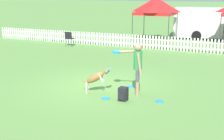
% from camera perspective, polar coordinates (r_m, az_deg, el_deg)
% --- Properties ---
extents(ground_plane, '(240.00, 240.00, 0.00)m').
position_cam_1_polar(ground_plane, '(11.47, -2.20, -2.86)').
color(ground_plane, '#5B8C42').
extents(handler_person, '(1.13, 0.45, 1.73)m').
position_cam_1_polar(handler_person, '(10.22, 4.46, 1.36)').
color(handler_person, tan).
rests_on(handler_person, ground_plane).
extents(leaping_dog, '(1.10, 0.51, 0.93)m').
position_cam_1_polar(leaping_dog, '(10.47, -2.91, -1.35)').
color(leaping_dog, olive).
rests_on(leaping_dog, ground_plane).
extents(frisbee_near_handler, '(0.27, 0.27, 0.02)m').
position_cam_1_polar(frisbee_near_handler, '(11.32, 3.54, -3.05)').
color(frisbee_near_handler, '#1E8CD8').
rests_on(frisbee_near_handler, ground_plane).
extents(frisbee_near_dog, '(0.27, 0.27, 0.02)m').
position_cam_1_polar(frisbee_near_dog, '(9.90, 8.70, -5.70)').
color(frisbee_near_dog, '#1E8CD8').
rests_on(frisbee_near_dog, ground_plane).
extents(frisbee_midfield, '(0.27, 0.27, 0.02)m').
position_cam_1_polar(frisbee_midfield, '(10.06, -1.20, -5.22)').
color(frisbee_midfield, '#1E8CD8').
rests_on(frisbee_midfield, ground_plane).
extents(backpack_on_grass, '(0.27, 0.30, 0.43)m').
position_cam_1_polar(backpack_on_grass, '(9.85, 2.04, -4.42)').
color(backpack_on_grass, black).
rests_on(backpack_on_grass, ground_plane).
extents(picket_fence, '(24.55, 0.04, 0.81)m').
position_cam_1_polar(picket_fence, '(18.90, 8.86, 4.92)').
color(picket_fence, white).
rests_on(picket_fence, ground_plane).
extents(folding_chair_center, '(0.54, 0.56, 0.94)m').
position_cam_1_polar(folding_chair_center, '(20.05, -7.84, 5.92)').
color(folding_chair_center, '#333338').
rests_on(folding_chair_center, ground_plane).
extents(canopy_tent_main, '(2.51, 2.51, 3.04)m').
position_cam_1_polar(canopy_tent_main, '(21.81, 8.05, 11.51)').
color(canopy_tent_main, '#333338').
rests_on(canopy_tent_main, ground_plane).
extents(equipment_trailer, '(5.31, 2.84, 2.26)m').
position_cam_1_polar(equipment_trailer, '(24.28, 16.66, 8.35)').
color(equipment_trailer, silver).
rests_on(equipment_trailer, ground_plane).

